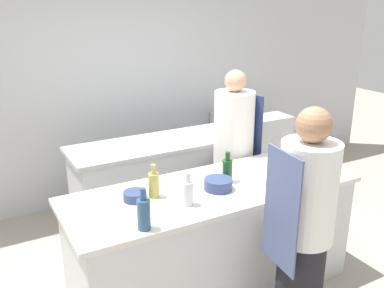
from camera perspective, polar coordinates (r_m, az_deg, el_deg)
The scene contains 17 objects.
ground_plane at distance 3.81m, azimuth 2.69°, elevation -18.44°, with size 16.00×16.00×0.00m, color #A89E8E.
wall_back at distance 5.06m, azimuth -9.92°, elevation 8.16°, with size 8.00×0.06×2.80m.
prep_counter at distance 3.55m, azimuth 2.80°, elevation -12.50°, with size 2.33×0.84×0.92m.
pass_counter at distance 4.57m, azimuth -3.73°, elevation -5.05°, with size 1.95×0.65×0.92m.
oven_range at distance 5.69m, azimuth 7.78°, elevation -0.46°, with size 0.81×0.73×0.90m.
chef_at_prep_near at distance 3.01m, azimuth 14.65°, elevation -11.02°, with size 0.41×0.39×1.68m.
chef_at_stove at distance 4.18m, azimuth 5.52°, elevation -1.77°, with size 0.42×0.41×1.70m.
bottle_olive_oil at distance 2.73m, azimuth -6.45°, elevation -9.14°, with size 0.09×0.09×0.28m.
bottle_vinegar at distance 3.02m, azimuth -0.57°, elevation -6.46°, with size 0.08×0.08×0.24m.
bottle_wine at distance 3.93m, azimuth 13.91°, elevation -0.48°, with size 0.08×0.08×0.32m.
bottle_cooking_oil at distance 4.00m, azimuth 15.74°, elevation -0.81°, with size 0.07×0.07×0.23m.
bottle_sauce at distance 3.15m, azimuth -5.12°, elevation -5.36°, with size 0.08×0.08×0.26m.
bottle_water at distance 3.40m, azimuth 4.73°, elevation -3.47°, with size 0.08×0.08×0.25m.
bowl_mixing_large at distance 3.29m, azimuth 3.51°, elevation -5.36°, with size 0.22×0.22×0.09m.
bowl_prep_small at distance 3.14m, azimuth -7.61°, elevation -6.88°, with size 0.17×0.17×0.07m.
cup at distance 3.76m, azimuth 12.11°, elevation -2.59°, with size 0.08×0.08×0.08m.
cutting_board at distance 3.53m, azimuth 9.65°, elevation -4.51°, with size 0.42×0.20×0.01m.
Camera 1 is at (-1.62, -2.57, 2.30)m, focal length 40.00 mm.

